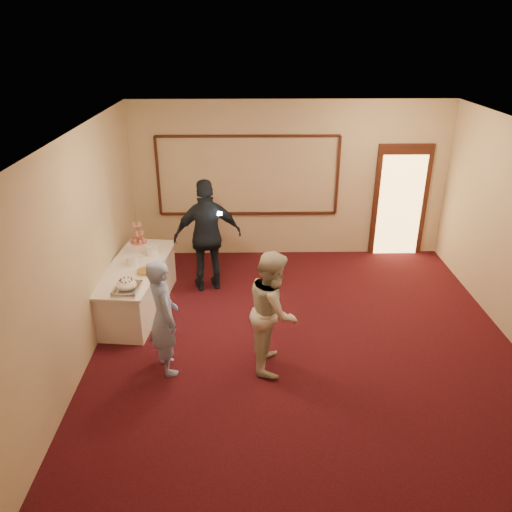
{
  "coord_description": "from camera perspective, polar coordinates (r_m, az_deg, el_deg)",
  "views": [
    {
      "loc": [
        -0.81,
        -5.72,
        4.17
      ],
      "look_at": [
        -0.7,
        0.83,
        1.15
      ],
      "focal_mm": 35.0,
      "sensor_mm": 36.0,
      "label": 1
    }
  ],
  "objects": [
    {
      "name": "floor",
      "position": [
        7.13,
        5.84,
        -11.22
      ],
      "size": [
        7.0,
        7.0,
        0.0
      ],
      "primitive_type": "plane",
      "color": "black",
      "rests_on": "ground"
    },
    {
      "name": "room_walls",
      "position": [
        6.16,
        6.65,
        4.22
      ],
      "size": [
        6.04,
        7.04,
        3.02
      ],
      "color": "beige",
      "rests_on": "floor"
    },
    {
      "name": "wall_molding",
      "position": [
        9.54,
        -0.91,
        9.12
      ],
      "size": [
        3.45,
        0.04,
        1.55
      ],
      "color": "#33170F",
      "rests_on": "room_walls"
    },
    {
      "name": "doorway",
      "position": [
        10.12,
        16.15,
        5.99
      ],
      "size": [
        1.05,
        0.07,
        2.2
      ],
      "color": "#33170F",
      "rests_on": "floor"
    },
    {
      "name": "buffet_table",
      "position": [
        8.19,
        -13.41,
        -3.5
      ],
      "size": [
        1.05,
        2.22,
        0.77
      ],
      "color": "white",
      "rests_on": "floor"
    },
    {
      "name": "pavlova_tray",
      "position": [
        7.26,
        -14.55,
        -3.37
      ],
      "size": [
        0.36,
        0.5,
        0.18
      ],
      "color": "#AEB0B5",
      "rests_on": "buffet_table"
    },
    {
      "name": "cupcake_stand",
      "position": [
        8.82,
        -13.34,
        2.39
      ],
      "size": [
        0.28,
        0.28,
        0.4
      ],
      "color": "#EA5D66",
      "rests_on": "buffet_table"
    },
    {
      "name": "plate_stack_a",
      "position": [
        8.0,
        -13.94,
        -0.54
      ],
      "size": [
        0.19,
        0.19,
        0.16
      ],
      "color": "white",
      "rests_on": "buffet_table"
    },
    {
      "name": "plate_stack_b",
      "position": [
        8.3,
        -11.79,
        0.65
      ],
      "size": [
        0.2,
        0.2,
        0.17
      ],
      "color": "white",
      "rests_on": "buffet_table"
    },
    {
      "name": "tart",
      "position": [
        7.72,
        -12.54,
        -1.78
      ],
      "size": [
        0.29,
        0.29,
        0.06
      ],
      "color": "white",
      "rests_on": "buffet_table"
    },
    {
      "name": "man",
      "position": [
        6.51,
        -10.51,
        -6.87
      ],
      "size": [
        0.59,
        0.69,
        1.6
      ],
      "primitive_type": "imported",
      "rotation": [
        0.0,
        0.0,
        2.01
      ],
      "color": "#8DA9E5",
      "rests_on": "floor"
    },
    {
      "name": "woman",
      "position": [
        6.49,
        2.0,
        -6.25
      ],
      "size": [
        0.68,
        0.85,
        1.66
      ],
      "primitive_type": "imported",
      "rotation": [
        0.0,
        0.0,
        1.5
      ],
      "color": "beige",
      "rests_on": "floor"
    },
    {
      "name": "guest",
      "position": [
        8.41,
        -5.54,
        2.3
      ],
      "size": [
        1.22,
        0.71,
        1.95
      ],
      "primitive_type": "imported",
      "rotation": [
        0.0,
        0.0,
        3.36
      ],
      "color": "black",
      "rests_on": "floor"
    },
    {
      "name": "camera_flash",
      "position": [
        7.99,
        -4.18,
        4.86
      ],
      "size": [
        0.08,
        0.05,
        0.05
      ],
      "primitive_type": "cube",
      "rotation": [
        0.0,
        0.0,
        -0.19
      ],
      "color": "white",
      "rests_on": "guest"
    }
  ]
}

